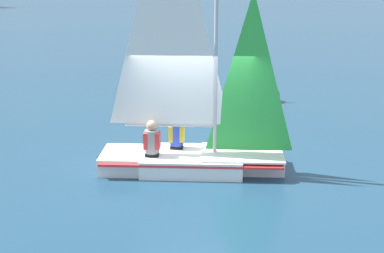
{
  "coord_description": "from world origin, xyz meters",
  "views": [
    {
      "loc": [
        -10.68,
        1.9,
        4.31
      ],
      "look_at": [
        0.0,
        0.0,
        0.98
      ],
      "focal_mm": 50.0,
      "sensor_mm": 36.0,
      "label": 1
    }
  ],
  "objects_px": {
    "sailboat_main": "(191,129)",
    "sailor_crew": "(152,145)",
    "sailor_helm": "(177,137)",
    "buoy_marker": "(271,95)"
  },
  "relations": [
    {
      "from": "sailboat_main",
      "to": "sailor_crew",
      "type": "height_order",
      "value": "sailboat_main"
    },
    {
      "from": "sailor_helm",
      "to": "buoy_marker",
      "type": "relative_size",
      "value": 1.02
    },
    {
      "from": "buoy_marker",
      "to": "sailor_crew",
      "type": "bearing_deg",
      "value": 140.86
    },
    {
      "from": "sailboat_main",
      "to": "sailor_crew",
      "type": "distance_m",
      "value": 0.9
    },
    {
      "from": "sailor_crew",
      "to": "buoy_marker",
      "type": "xyz_separation_m",
      "value": [
        5.44,
        -4.43,
        -0.41
      ]
    },
    {
      "from": "sailboat_main",
      "to": "buoy_marker",
      "type": "bearing_deg",
      "value": 69.54
    },
    {
      "from": "sailor_helm",
      "to": "buoy_marker",
      "type": "xyz_separation_m",
      "value": [
        5.04,
        -3.84,
        -0.42
      ]
    },
    {
      "from": "sailor_helm",
      "to": "sailor_crew",
      "type": "relative_size",
      "value": 1.0
    },
    {
      "from": "sailor_crew",
      "to": "buoy_marker",
      "type": "bearing_deg",
      "value": 63.83
    },
    {
      "from": "sailboat_main",
      "to": "buoy_marker",
      "type": "relative_size",
      "value": 5.28
    }
  ]
}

